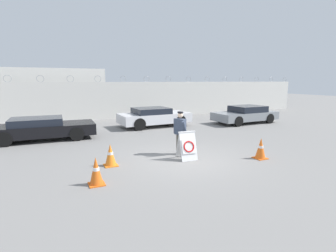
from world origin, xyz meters
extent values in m
plane|color=gray|center=(0.00, 0.00, 0.00)|extent=(90.00, 90.00, 0.00)
cube|color=silver|center=(0.00, 11.15, 1.37)|extent=(36.00, 0.30, 2.73)
torus|color=gray|center=(-6.48, 11.15, 2.95)|extent=(0.47, 0.03, 0.47)
torus|color=gray|center=(-4.63, 11.15, 2.95)|extent=(0.47, 0.03, 0.47)
torus|color=gray|center=(-2.78, 11.15, 2.95)|extent=(0.47, 0.03, 0.47)
torus|color=gray|center=(-0.93, 11.15, 2.95)|extent=(0.47, 0.03, 0.47)
torus|color=gray|center=(0.93, 11.15, 2.95)|extent=(0.47, 0.03, 0.47)
torus|color=gray|center=(2.78, 11.15, 2.95)|extent=(0.47, 0.03, 0.47)
torus|color=gray|center=(4.63, 11.15, 2.95)|extent=(0.47, 0.03, 0.47)
torus|color=gray|center=(6.48, 11.15, 2.95)|extent=(0.47, 0.03, 0.47)
torus|color=gray|center=(8.34, 11.15, 2.95)|extent=(0.47, 0.03, 0.47)
torus|color=gray|center=(10.19, 11.15, 2.95)|extent=(0.47, 0.03, 0.47)
torus|color=gray|center=(12.04, 11.15, 2.95)|extent=(0.47, 0.03, 0.47)
torus|color=gray|center=(13.89, 11.15, 2.95)|extent=(0.47, 0.03, 0.47)
torus|color=gray|center=(15.75, 11.15, 2.95)|extent=(0.47, 0.03, 0.47)
torus|color=gray|center=(17.60, 11.15, 2.95)|extent=(0.47, 0.03, 0.47)
cube|color=silver|center=(-4.27, 16.04, 1.87)|extent=(8.56, 5.95, 3.75)
cube|color=white|center=(0.10, -0.21, 0.49)|extent=(0.64, 0.42, 0.99)
cube|color=white|center=(0.14, 0.11, 0.49)|extent=(0.64, 0.42, 0.99)
cube|color=white|center=(0.12, -0.05, 1.00)|extent=(0.65, 0.13, 0.05)
cube|color=white|center=(0.10, -0.25, 0.51)|extent=(0.53, 0.23, 0.49)
torus|color=red|center=(0.10, -0.26, 0.51)|extent=(0.43, 0.22, 0.41)
cylinder|color=#514C42|center=(0.15, 0.67, 0.39)|extent=(0.15, 0.15, 0.78)
cylinder|color=#514C42|center=(0.24, 0.52, 0.39)|extent=(0.15, 0.15, 0.78)
cube|color=#384256|center=(0.19, 0.59, 1.09)|extent=(0.39, 0.46, 0.60)
sphere|color=beige|center=(0.19, 0.59, 1.53)|extent=(0.21, 0.21, 0.21)
cylinder|color=#384256|center=(0.07, 0.81, 1.10)|extent=(0.09, 0.09, 0.57)
cylinder|color=#384256|center=(0.23, 0.32, 1.07)|extent=(0.33, 0.24, 0.56)
cylinder|color=black|center=(0.19, 0.59, 1.64)|extent=(0.22, 0.22, 0.05)
cube|color=orange|center=(-3.31, -1.14, 0.01)|extent=(0.43, 0.43, 0.03)
cone|color=orange|center=(-3.31, -1.14, 0.41)|extent=(0.36, 0.36, 0.75)
cylinder|color=white|center=(-3.31, -1.14, 0.44)|extent=(0.18, 0.18, 0.11)
cube|color=orange|center=(-2.58, 0.33, 0.01)|extent=(0.44, 0.44, 0.03)
cone|color=orange|center=(-2.58, 0.33, 0.39)|extent=(0.37, 0.37, 0.72)
cylinder|color=white|center=(-2.58, 0.33, 0.42)|extent=(0.19, 0.19, 0.10)
cube|color=orange|center=(2.59, -1.17, 0.01)|extent=(0.43, 0.43, 0.03)
cone|color=orange|center=(2.59, -1.17, 0.40)|extent=(0.37, 0.37, 0.74)
cylinder|color=white|center=(2.59, -1.17, 0.43)|extent=(0.18, 0.18, 0.10)
cylinder|color=black|center=(-3.13, 6.46, 0.33)|extent=(0.66, 0.22, 0.65)
cylinder|color=black|center=(-3.19, 4.70, 0.33)|extent=(0.66, 0.22, 0.65)
cylinder|color=black|center=(-6.09, 6.57, 0.33)|extent=(0.66, 0.22, 0.65)
cylinder|color=black|center=(-6.15, 4.80, 0.33)|extent=(0.66, 0.22, 0.65)
cube|color=black|center=(-4.64, 5.63, 0.49)|extent=(4.84, 2.05, 0.53)
cube|color=black|center=(-4.88, 5.64, 0.92)|extent=(2.35, 1.77, 0.33)
cylinder|color=black|center=(2.99, 7.84, 0.36)|extent=(0.72, 0.22, 0.71)
cylinder|color=black|center=(3.06, 6.01, 0.36)|extent=(0.72, 0.22, 0.71)
cylinder|color=black|center=(0.30, 7.75, 0.36)|extent=(0.72, 0.22, 0.71)
cylinder|color=black|center=(0.36, 5.92, 0.36)|extent=(0.72, 0.22, 0.71)
cube|color=silver|center=(1.68, 6.88, 0.54)|extent=(4.41, 2.10, 0.57)
cube|color=black|center=(1.46, 6.87, 1.00)|extent=(2.14, 1.82, 0.35)
cylinder|color=black|center=(6.36, 4.57, 0.33)|extent=(0.66, 0.22, 0.65)
cylinder|color=black|center=(6.29, 6.32, 0.33)|extent=(0.66, 0.22, 0.65)
cylinder|color=black|center=(9.09, 4.67, 0.33)|extent=(0.66, 0.22, 0.65)
cylinder|color=black|center=(9.02, 6.43, 0.33)|extent=(0.66, 0.22, 0.65)
cube|color=gray|center=(7.69, 5.50, 0.49)|extent=(4.47, 2.03, 0.53)
cube|color=black|center=(7.91, 5.51, 0.95)|extent=(2.18, 1.76, 0.40)
camera|label=1|loc=(-4.41, -8.15, 2.82)|focal=28.00mm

